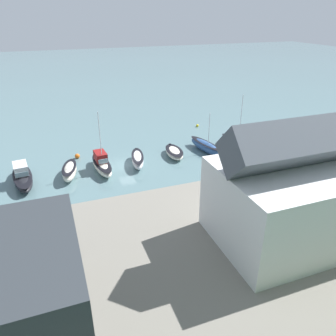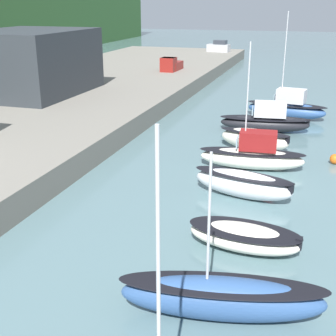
{
  "view_description": "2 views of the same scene",
  "coord_description": "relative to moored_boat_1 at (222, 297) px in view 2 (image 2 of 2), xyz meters",
  "views": [
    {
      "loc": [
        9.47,
        41.92,
        20.09
      ],
      "look_at": [
        -4.14,
        5.5,
        1.27
      ],
      "focal_mm": 35.0,
      "sensor_mm": 36.0,
      "label": 1
    },
    {
      "loc": [
        -26.99,
        -2.95,
        10.97
      ],
      "look_at": [
        -1.18,
        5.14,
        1.25
      ],
      "focal_mm": 50.0,
      "sensor_mm": 36.0,
      "label": 2
    }
  ],
  "objects": [
    {
      "name": "moored_boat_3",
      "position": [
        11.34,
        1.0,
        0.0
      ],
      "size": [
        2.94,
        6.29,
        1.6
      ],
      "rotation": [
        0.0,
        0.0,
        -0.21
      ],
      "color": "silver",
      "rests_on": "ground_plane"
    },
    {
      "name": "moored_boat_7",
      "position": [
        32.21,
        -0.07,
        0.25
      ],
      "size": [
        3.51,
        8.03,
        10.03
      ],
      "rotation": [
        0.0,
        0.0,
        -0.16
      ],
      "color": "#33568E",
      "rests_on": "ground_plane"
    },
    {
      "name": "yacht_club_building",
      "position": [
        28.42,
        25.91,
        4.1
      ],
      "size": [
        13.32,
        10.32,
        6.4
      ],
      "color": "#2D3338",
      "rests_on": "quay_promenade"
    },
    {
      "name": "parked_car_1",
      "position": [
        75.19,
        15.54,
        1.82
      ],
      "size": [
        2.4,
        4.42,
        2.16
      ],
      "rotation": [
        0.0,
        0.0,
        -0.15
      ],
      "color": "#B7B7BC",
      "rests_on": "quay_promenade"
    },
    {
      "name": "ground_plane",
      "position": [
        12.73,
        0.53,
        -0.84
      ],
      "size": [
        320.0,
        320.0,
        0.0
      ],
      "primitive_type": "plane",
      "color": "slate"
    },
    {
      "name": "moored_boat_6",
      "position": [
        26.62,
        1.37,
        0.13
      ],
      "size": [
        3.16,
        8.09,
        2.64
      ],
      "rotation": [
        0.0,
        0.0,
        0.11
      ],
      "color": "black",
      "rests_on": "ground_plane"
    },
    {
      "name": "moored_boat_1",
      "position": [
        0.0,
        0.0,
        0.0
      ],
      "size": [
        3.09,
        7.79,
        6.35
      ],
      "rotation": [
        0.0,
        0.0,
        0.18
      ],
      "color": "#33568E",
      "rests_on": "ground_plane"
    },
    {
      "name": "mooring_buoy_1",
      "position": [
        19.23,
        -4.34,
        -0.48
      ],
      "size": [
        0.72,
        0.72,
        0.72
      ],
      "color": "orange",
      "rests_on": "ground_plane"
    },
    {
      "name": "pickup_truck_0",
      "position": [
        48.51,
        16.86,
        1.72
      ],
      "size": [
        4.77,
        2.07,
        1.9
      ],
      "rotation": [
        0.0,
        0.0,
        1.55
      ],
      "color": "maroon",
      "rests_on": "quay_promenade"
    },
    {
      "name": "moored_boat_5",
      "position": [
        20.83,
        1.57,
        0.04
      ],
      "size": [
        2.87,
        5.74,
        1.68
      ],
      "rotation": [
        0.0,
        0.0,
        -0.21
      ],
      "color": "white",
      "rests_on": "ground_plane"
    },
    {
      "name": "moored_boat_2",
      "position": [
        5.31,
        -0.01,
        -0.24
      ],
      "size": [
        2.84,
        5.53,
        1.11
      ],
      "rotation": [
        0.0,
        0.0,
        -0.09
      ],
      "color": "white",
      "rests_on": "ground_plane"
    },
    {
      "name": "moored_boat_4",
      "position": [
        16.5,
        1.13,
        0.15
      ],
      "size": [
        2.53,
        7.33,
        8.51
      ],
      "rotation": [
        0.0,
        0.0,
        0.08
      ],
      "color": "white",
      "rests_on": "ground_plane"
    }
  ]
}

